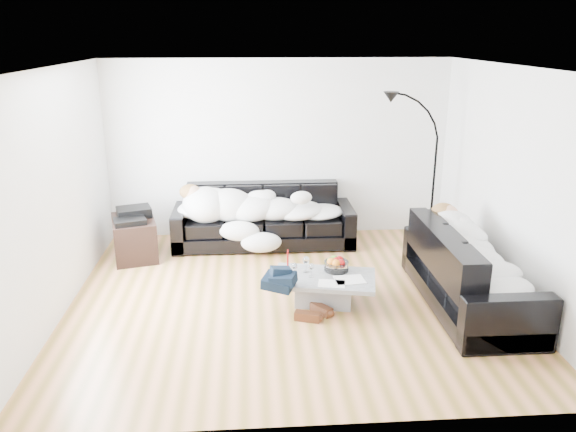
{
  "coord_description": "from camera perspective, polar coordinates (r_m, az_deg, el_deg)",
  "views": [
    {
      "loc": [
        -0.44,
        -5.9,
        2.93
      ],
      "look_at": [
        0.0,
        0.3,
        0.9
      ],
      "focal_mm": 35.0,
      "sensor_mm": 36.0,
      "label": 1
    }
  ],
  "objects": [
    {
      "name": "coffee_table",
      "position": [
        6.41,
        3.66,
        -7.5
      ],
      "size": [
        1.24,
        0.88,
        0.33
      ],
      "primitive_type": "cube",
      "rotation": [
        0.0,
        0.0,
        -0.21
      ],
      "color": "#939699",
      "rests_on": "ground"
    },
    {
      "name": "teal_cushion",
      "position": [
        7.05,
        15.83,
        -0.89
      ],
      "size": [
        0.42,
        0.38,
        0.2
      ],
      "primitive_type": "ellipsoid",
      "rotation": [
        0.0,
        0.0,
        0.24
      ],
      "color": "#0C5737",
      "rests_on": "sofa_right"
    },
    {
      "name": "shoes",
      "position": [
        6.16,
        2.67,
        -9.78
      ],
      "size": [
        0.58,
        0.53,
        0.11
      ],
      "primitive_type": null,
      "rotation": [
        0.0,
        0.0,
        -0.53
      ],
      "color": "#472311",
      "rests_on": "ground"
    },
    {
      "name": "sofa_right",
      "position": [
        6.58,
        18.03,
        -5.09
      ],
      "size": [
        0.93,
        2.17,
        0.88
      ],
      "primitive_type": "cube",
      "rotation": [
        0.0,
        0.0,
        1.57
      ],
      "color": "black",
      "rests_on": "ground"
    },
    {
      "name": "wine_glass_b",
      "position": [
        6.3,
        0.66,
        -5.5
      ],
      "size": [
        0.08,
        0.08,
        0.16
      ],
      "primitive_type": "cylinder",
      "rotation": [
        0.0,
        0.0,
        0.26
      ],
      "color": "white",
      "rests_on": "coffee_table"
    },
    {
      "name": "wall_left",
      "position": [
        6.46,
        -22.53,
        2.06
      ],
      "size": [
        0.02,
        4.5,
        2.6
      ],
      "primitive_type": "cube",
      "color": "silver",
      "rests_on": "ground"
    },
    {
      "name": "sleeper_right",
      "position": [
        6.51,
        18.21,
        -3.4
      ],
      "size": [
        0.78,
        1.86,
        0.45
      ],
      "primitive_type": null,
      "rotation": [
        0.0,
        0.0,
        1.57
      ],
      "color": "silver",
      "rests_on": "sofa_right"
    },
    {
      "name": "newspaper_a",
      "position": [
        6.28,
        6.27,
        -6.43
      ],
      "size": [
        0.35,
        0.28,
        0.01
      ],
      "primitive_type": "cube",
      "rotation": [
        0.0,
        0.0,
        0.09
      ],
      "color": "silver",
      "rests_on": "coffee_table"
    },
    {
      "name": "av_cabinet",
      "position": [
        7.93,
        -15.31,
        -2.16
      ],
      "size": [
        0.73,
        0.91,
        0.55
      ],
      "primitive_type": "cube",
      "rotation": [
        0.0,
        0.0,
        0.25
      ],
      "color": "black",
      "rests_on": "ground"
    },
    {
      "name": "navy_jacket",
      "position": [
        6.0,
        -0.54,
        -5.85
      ],
      "size": [
        0.35,
        0.3,
        0.17
      ],
      "primitive_type": null,
      "rotation": [
        0.0,
        0.0,
        -0.03
      ],
      "color": "black",
      "rests_on": "coffee_table"
    },
    {
      "name": "floor_lamp",
      "position": [
        8.04,
        14.58,
        3.4
      ],
      "size": [
        0.76,
        0.54,
        1.94
      ],
      "primitive_type": null,
      "rotation": [
        0.0,
        0.0,
        0.42
      ],
      "color": "black",
      "rests_on": "ground"
    },
    {
      "name": "wine_glass_a",
      "position": [
        6.4,
        1.86,
        -4.95
      ],
      "size": [
        0.1,
        0.1,
        0.19
      ],
      "primitive_type": "cylinder",
      "rotation": [
        0.0,
        0.0,
        -0.32
      ],
      "color": "white",
      "rests_on": "coffee_table"
    },
    {
      "name": "ceiling",
      "position": [
        5.92,
        0.21,
        14.89
      ],
      "size": [
        5.0,
        5.0,
        0.0
      ],
      "primitive_type": "plane",
      "color": "white",
      "rests_on": "ground"
    },
    {
      "name": "newspaper_b",
      "position": [
        6.16,
        4.45,
        -6.84
      ],
      "size": [
        0.32,
        0.26,
        0.01
      ],
      "primitive_type": "cube",
      "rotation": [
        0.0,
        0.0,
        -0.18
      ],
      "color": "silver",
      "rests_on": "coffee_table"
    },
    {
      "name": "candle_left",
      "position": [
        6.41,
        -0.03,
        -4.68
      ],
      "size": [
        0.05,
        0.05,
        0.24
      ],
      "primitive_type": "cylinder",
      "rotation": [
        0.0,
        0.0,
        0.17
      ],
      "color": "maroon",
      "rests_on": "coffee_table"
    },
    {
      "name": "sofa_back",
      "position": [
        8.08,
        -2.5,
        -0.03
      ],
      "size": [
        2.57,
        0.89,
        0.84
      ],
      "primitive_type": "cube",
      "color": "black",
      "rests_on": "ground"
    },
    {
      "name": "wall_back",
      "position": [
        8.32,
        -0.96,
        6.8
      ],
      "size": [
        5.0,
        0.02,
        2.6
      ],
      "primitive_type": "cube",
      "color": "silver",
      "rests_on": "ground"
    },
    {
      "name": "wall_right",
      "position": [
        6.79,
        21.77,
        2.89
      ],
      "size": [
        0.02,
        4.5,
        2.6
      ],
      "primitive_type": "cube",
      "color": "silver",
      "rests_on": "ground"
    },
    {
      "name": "stereo",
      "position": [
        7.82,
        -15.52,
        0.17
      ],
      "size": [
        0.52,
        0.46,
        0.13
      ],
      "primitive_type": "cube",
      "rotation": [
        0.0,
        0.0,
        0.32
      ],
      "color": "black",
      "rests_on": "av_cabinet"
    },
    {
      "name": "wine_glass_c",
      "position": [
        6.29,
        2.4,
        -5.54
      ],
      "size": [
        0.07,
        0.07,
        0.16
      ],
      "primitive_type": "cylinder",
      "rotation": [
        0.0,
        0.0,
        0.07
      ],
      "color": "white",
      "rests_on": "coffee_table"
    },
    {
      "name": "sleeper_back",
      "position": [
        7.96,
        -2.51,
        1.35
      ],
      "size": [
        2.17,
        0.75,
        0.43
      ],
      "primitive_type": null,
      "color": "silver",
      "rests_on": "sofa_back"
    },
    {
      "name": "fruit_bowl",
      "position": [
        6.48,
        4.94,
        -4.81
      ],
      "size": [
        0.36,
        0.36,
        0.17
      ],
      "primitive_type": "cylinder",
      "rotation": [
        0.0,
        0.0,
        -0.32
      ],
      "color": "white",
      "rests_on": "coffee_table"
    },
    {
      "name": "candle_right",
      "position": [
        6.51,
        -0.01,
        -4.41
      ],
      "size": [
        0.05,
        0.05,
        0.22
      ],
      "primitive_type": "cylinder",
      "rotation": [
        0.0,
        0.0,
        0.15
      ],
      "color": "maroon",
      "rests_on": "coffee_table"
    },
    {
      "name": "ground",
      "position": [
        6.6,
        0.19,
        -8.26
      ],
      "size": [
        5.0,
        5.0,
        0.0
      ],
      "primitive_type": "plane",
      "color": "olive",
      "rests_on": "ground"
    }
  ]
}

